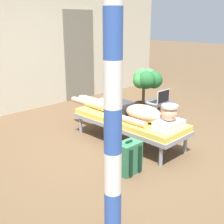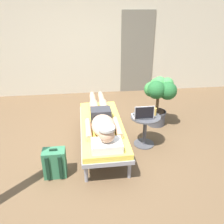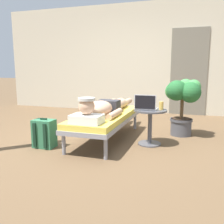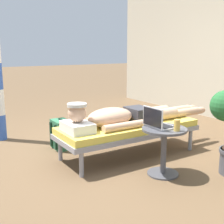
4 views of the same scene
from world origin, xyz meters
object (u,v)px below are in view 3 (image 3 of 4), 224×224
(lounge_chair, at_px, (106,118))
(person_reclining, at_px, (104,108))
(side_table, at_px, (150,121))
(drink_glass, at_px, (161,106))
(potted_plant, at_px, (182,98))
(laptop, at_px, (146,106))
(backpack, at_px, (44,134))

(lounge_chair, bearing_deg, person_reclining, -90.00)
(side_table, height_order, drink_glass, drink_glass)
(person_reclining, relative_size, potted_plant, 2.31)
(laptop, relative_size, potted_plant, 0.33)
(person_reclining, relative_size, drink_glass, 18.16)
(backpack, xyz_separation_m, potted_plant, (1.82, 1.23, 0.44))
(person_reclining, bearing_deg, lounge_chair, 90.00)
(laptop, bearing_deg, drink_glass, 21.62)
(side_table, distance_m, potted_plant, 0.81)
(drink_glass, height_order, backpack, drink_glass)
(lounge_chair, distance_m, person_reclining, 0.18)
(lounge_chair, distance_m, side_table, 0.71)
(lounge_chair, xyz_separation_m, potted_plant, (1.12, 0.60, 0.29))
(drink_glass, height_order, potted_plant, potted_plant)
(side_table, bearing_deg, person_reclining, -179.09)
(side_table, xyz_separation_m, laptop, (-0.06, -0.05, 0.23))
(drink_glass, bearing_deg, potted_plant, 66.03)
(laptop, bearing_deg, side_table, 40.52)
(side_table, relative_size, backpack, 1.23)
(potted_plant, bearing_deg, backpack, -146.03)
(lounge_chair, height_order, backpack, backpack)
(laptop, relative_size, backpack, 0.73)
(potted_plant, bearing_deg, drink_glass, -113.97)
(drink_glass, bearing_deg, person_reclining, -177.11)
(person_reclining, xyz_separation_m, drink_glass, (0.85, 0.04, 0.06))
(lounge_chair, bearing_deg, drink_glass, -0.26)
(side_table, bearing_deg, laptop, -139.48)
(lounge_chair, height_order, drink_glass, drink_glass)
(backpack, bearing_deg, lounge_chair, 41.88)
(lounge_chair, distance_m, drink_glass, 0.89)
(lounge_chair, height_order, laptop, laptop)
(laptop, distance_m, potted_plant, 0.84)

